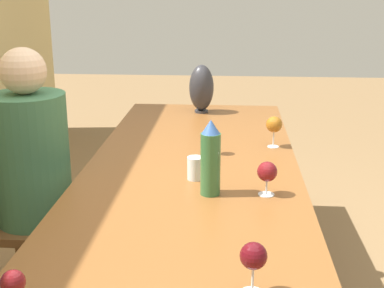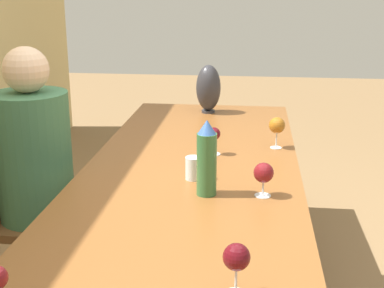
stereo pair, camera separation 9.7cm
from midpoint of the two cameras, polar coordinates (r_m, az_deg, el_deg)
name	(u,v)px [view 1 (the left image)]	position (r m, az deg, el deg)	size (l,w,h in m)	color
dining_table	(187,200)	(2.19, -1.79, -6.02)	(3.00, 0.96, 0.74)	brown
water_bottle	(210,159)	(2.04, 0.62, -1.59)	(0.08, 0.08, 0.30)	#336638
water_tumbler	(195,168)	(2.23, -0.90, -2.60)	(0.07, 0.07, 0.10)	silver
vase	(201,88)	(3.36, 0.18, 5.99)	(0.15, 0.15, 0.30)	#2D2D33
wine_glass_0	(13,285)	(1.41, -20.48, -13.89)	(0.07, 0.07, 0.13)	silver
wine_glass_1	(267,172)	(2.07, 6.68, -3.03)	(0.08, 0.08, 0.13)	silver
wine_glass_2	(253,257)	(1.42, 4.58, -11.98)	(0.07, 0.07, 0.15)	silver
wine_glass_3	(213,135)	(2.54, 1.11, 1.00)	(0.06, 0.06, 0.13)	silver
wine_glass_4	(274,125)	(2.67, 7.72, 2.03)	(0.08, 0.08, 0.16)	silver
chair_far	(19,206)	(2.70, -18.95, -6.24)	(0.44, 0.44, 0.99)	brown
person_far	(35,175)	(2.61, -17.41, -3.14)	(0.35, 0.35, 1.26)	#2D2D38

